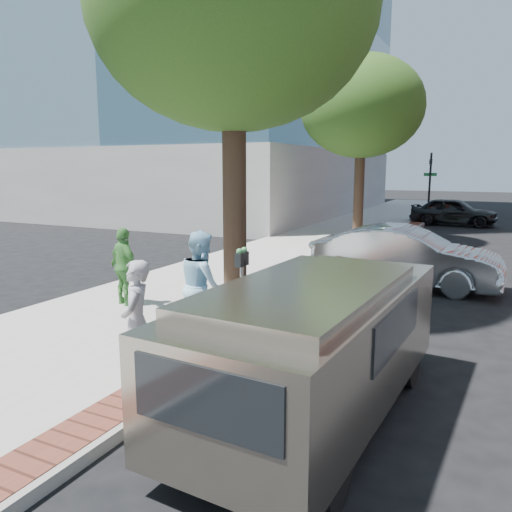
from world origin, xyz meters
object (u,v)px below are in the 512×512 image
Objects in this scene: parking_meter at (242,271)px; person_officer at (202,285)px; sedan_silver at (405,257)px; van at (321,339)px; person_green at (124,266)px; person_gray at (137,323)px; bg_car at (454,211)px.

person_officer is (-0.37, -0.73, -0.14)m from parking_meter.
van reaches higher than sedan_silver.
person_green is at bearing 173.42° from parking_meter.
person_green is (-2.77, 2.96, -0.02)m from person_gray.
parking_meter reaches higher than bg_car.
person_officer is 2.81m from person_green.
van reaches higher than bg_car.
sedan_silver is at bearing 95.37° from van.
person_green is 6.91m from sedan_silver.
person_green is at bearing 170.26° from bg_car.
person_green reaches higher than van.
sedan_silver is (2.08, 7.86, -0.22)m from person_gray.
person_gray is at bearing -94.17° from parking_meter.
parking_meter is at bearing -166.23° from person_green.
sedan_silver is 7.29m from van.
bg_car is at bearing -82.92° from person_green.
person_gray is 0.36× the size of sedan_silver.
person_officer reaches higher than sedan_silver.
van is at bearing -175.71° from sedan_silver.
person_green is 0.35× the size of sedan_silver.
person_officer reaches higher than van.
person_gray is 1.90m from person_officer.
person_officer is 21.11m from bg_car.
person_officer is 6.40m from sedan_silver.
parking_meter is 2.63m from person_gray.
van is (5.13, -2.37, -0.01)m from person_green.
person_gray is at bearing -162.85° from van.
bg_car is (-0.15, 15.03, -0.04)m from sedan_silver.
person_officer is 2.85m from van.
parking_meter is 2.98m from van.
person_officer is 1.13× the size of person_green.
bg_car is at bearing 85.10° from parking_meter.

